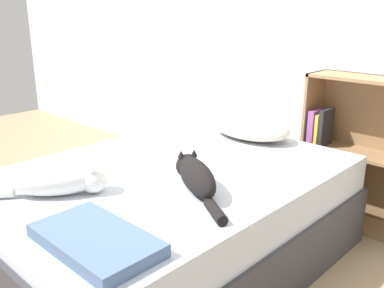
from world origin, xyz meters
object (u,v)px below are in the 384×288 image
object	(u,v)px
cat_light	(60,180)
bookshelf	(362,150)
pillow	(249,127)
cat_dark	(196,176)
bed	(175,215)

from	to	relation	value
cat_light	bookshelf	distance (m)	1.85
pillow	cat_light	xyz separation A→B (m)	(-0.09, -1.29, -0.00)
pillow	cat_light	distance (m)	1.30
cat_light	cat_dark	distance (m)	0.61
cat_light	cat_dark	bearing A→B (deg)	-3.75
bookshelf	bed	bearing A→B (deg)	-114.72
pillow	cat_light	world-z (taller)	cat_light
bed	bookshelf	bearing A→B (deg)	65.28
bed	cat_dark	distance (m)	0.45
bed	cat_light	xyz separation A→B (m)	(-0.13, -0.58, 0.34)
cat_dark	bed	bearing A→B (deg)	6.87
bed	cat_light	size ratio (longest dim) A/B	3.61
bed	cat_dark	bearing A→B (deg)	-23.88
cat_dark	bookshelf	size ratio (longest dim) A/B	0.55
bed	pillow	distance (m)	0.79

